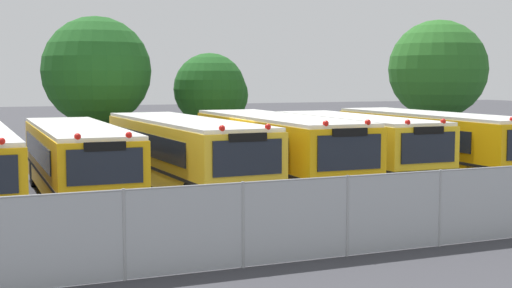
# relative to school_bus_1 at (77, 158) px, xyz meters

# --- Properties ---
(ground_plane) EXTENTS (160.00, 160.00, 0.00)m
(ground_plane) POSITION_rel_school_bus_1_xyz_m (5.27, -0.16, -1.34)
(ground_plane) COLOR #38383D
(school_bus_1) EXTENTS (2.68, 10.69, 2.54)m
(school_bus_1) POSITION_rel_school_bus_1_xyz_m (0.00, 0.00, 0.00)
(school_bus_1) COLOR #EAA80C
(school_bus_1) RESTS_ON ground_plane
(school_bus_2) EXTENTS (2.88, 11.21, 2.67)m
(school_bus_2) POSITION_rel_school_bus_1_xyz_m (3.61, 0.02, 0.06)
(school_bus_2) COLOR yellow
(school_bus_2) RESTS_ON ground_plane
(school_bus_3) EXTENTS (2.78, 10.92, 2.74)m
(school_bus_3) POSITION_rel_school_bus_1_xyz_m (6.95, -0.38, 0.10)
(school_bus_3) COLOR #EAA80C
(school_bus_3) RESTS_ON ground_plane
(school_bus_4) EXTENTS (2.71, 9.76, 2.64)m
(school_bus_4) POSITION_rel_school_bus_1_xyz_m (10.33, -0.10, 0.05)
(school_bus_4) COLOR yellow
(school_bus_4) RESTS_ON ground_plane
(school_bus_5) EXTENTS (2.63, 11.08, 2.69)m
(school_bus_5) POSITION_rel_school_bus_1_xyz_m (13.88, -0.14, 0.08)
(school_bus_5) COLOR #EAA80C
(school_bus_5) RESTS_ON ground_plane
(tree_1) EXTENTS (5.05, 5.05, 6.79)m
(tree_1) POSITION_rel_school_bus_1_xyz_m (2.75, 10.19, 2.98)
(tree_1) COLOR #4C3823
(tree_1) RESTS_ON ground_plane
(tree_2) EXTENTS (3.86, 3.57, 5.17)m
(tree_2) POSITION_rel_school_bus_1_xyz_m (8.37, 10.24, 1.94)
(tree_2) COLOR #4C3823
(tree_2) RESTS_ON ground_plane
(tree_3) EXTENTS (5.19, 5.19, 7.00)m
(tree_3) POSITION_rel_school_bus_1_xyz_m (20.01, 7.74, 3.16)
(tree_3) COLOR #4C3823
(tree_3) RESTS_ON ground_plane
(chainlink_fence) EXTENTS (22.47, 0.07, 1.82)m
(chainlink_fence) POSITION_rel_school_bus_1_xyz_m (5.49, -10.07, -0.40)
(chainlink_fence) COLOR #9EA0A3
(chainlink_fence) RESTS_ON ground_plane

